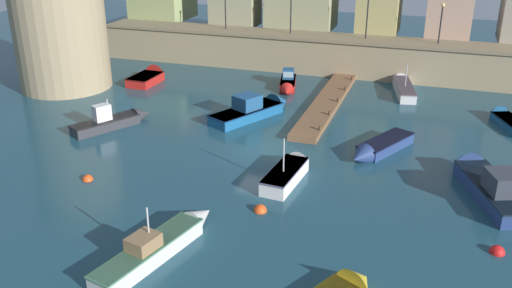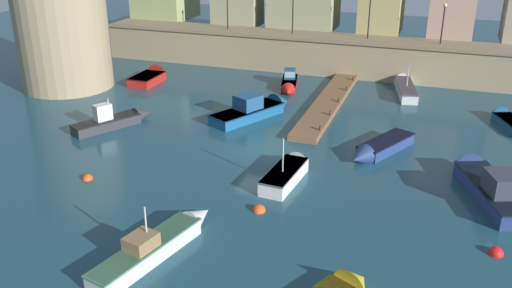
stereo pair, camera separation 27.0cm
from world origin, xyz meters
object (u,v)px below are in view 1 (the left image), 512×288
quay_lamp_0 (225,3)px  moored_boat_1 (289,171)px  moored_boat_2 (256,109)px  moored_boat_10 (486,182)px  quay_lamp_1 (291,6)px  moored_boat_6 (506,119)px  moored_boat_11 (378,148)px  mooring_buoy_2 (88,180)px  quay_lamp_2 (368,9)px  mooring_buoy_1 (260,211)px  moored_boat_7 (150,77)px  mooring_buoy_0 (497,253)px  moored_boat_5 (288,84)px  moored_boat_4 (161,243)px  moored_boat_9 (115,120)px  fortress_tower (58,17)px  quay_lamp_3 (442,17)px  moored_boat_3 (403,86)px

quay_lamp_0 → moored_boat_1: size_ratio=0.69×
moored_boat_2 → moored_boat_10: (15.00, -7.20, 0.04)m
quay_lamp_1 → moored_boat_6: 20.76m
moored_boat_11 → mooring_buoy_2: (-14.46, -8.65, -0.37)m
quay_lamp_2 → mooring_buoy_1: bearing=-92.3°
moored_boat_7 → mooring_buoy_0: 32.25m
quay_lamp_0 → moored_boat_5: 11.19m
quay_lamp_0 → mooring_buoy_2: size_ratio=6.01×
quay_lamp_0 → moored_boat_4: (9.09, -30.59, -5.18)m
quay_lamp_1 → moored_boat_1: 23.34m
moored_boat_2 → moored_boat_9: moored_boat_9 is taller
fortress_tower → moored_boat_1: fortress_tower is taller
quay_lamp_2 → moored_boat_6: bearing=-38.7°
quay_lamp_3 → quay_lamp_1: bearing=180.0°
fortress_tower → moored_boat_11: size_ratio=2.06×
fortress_tower → moored_boat_5: size_ratio=2.41×
moored_boat_9 → mooring_buoy_0: bearing=-79.8°
quay_lamp_0 → quay_lamp_3: bearing=0.0°
moored_boat_3 → moored_boat_4: (-7.68, -27.00, 0.06)m
moored_boat_9 → moored_boat_5: bearing=-7.3°
mooring_buoy_0 → moored_boat_7: bearing=145.7°
quay_lamp_3 → moored_boat_2: bearing=-131.8°
quay_lamp_0 → moored_boat_11: size_ratio=0.65×
moored_boat_10 → mooring_buoy_0: (0.27, -5.79, -0.57)m
quay_lamp_0 → moored_boat_10: (22.42, -20.23, -5.07)m
mooring_buoy_0 → moored_boat_9: bearing=161.6°
quay_lamp_1 → mooring_buoy_1: bearing=-77.6°
mooring_buoy_1 → mooring_buoy_2: mooring_buoy_1 is taller
moored_boat_1 → moored_boat_9: (-13.26, 3.75, 0.03)m
moored_boat_2 → quay_lamp_2: bearing=3.1°
moored_boat_6 → moored_boat_9: 26.75m
fortress_tower → moored_boat_7: fortress_tower is taller
moored_boat_3 → moored_boat_11: (-0.28, -13.44, -0.04)m
fortress_tower → quay_lamp_3: (28.71, 11.42, -0.25)m
mooring_buoy_0 → quay_lamp_3: bearing=98.0°
moored_boat_6 → mooring_buoy_0: (-1.51, -17.05, -0.27)m
moored_boat_3 → moored_boat_7: 21.15m
mooring_buoy_2 → moored_boat_5: bearing=73.6°
moored_boat_10 → mooring_buoy_1: moored_boat_10 is taller
moored_boat_5 → moored_boat_1: bearing=3.1°
moored_boat_6 → mooring_buoy_2: bearing=105.1°
moored_boat_1 → moored_boat_2: 10.17m
moored_boat_1 → mooring_buoy_0: bearing=-106.7°
mooring_buoy_0 → mooring_buoy_2: size_ratio=1.11×
moored_boat_3 → moored_boat_9: (-17.69, -14.57, 0.06)m
moored_boat_10 → mooring_buoy_1: 11.89m
quay_lamp_2 → moored_boat_4: size_ratio=0.53×
quay_lamp_3 → quay_lamp_2: bearing=180.0°
moored_boat_2 → moored_boat_4: bearing=-148.1°
moored_boat_5 → quay_lamp_2: bearing=126.6°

